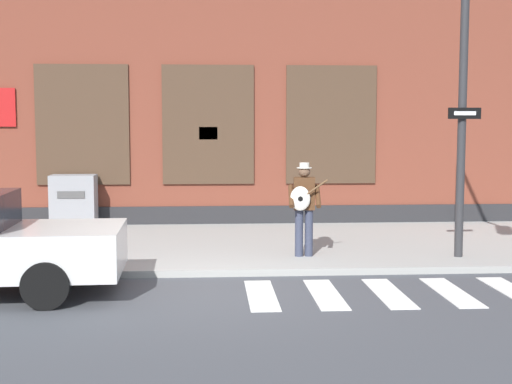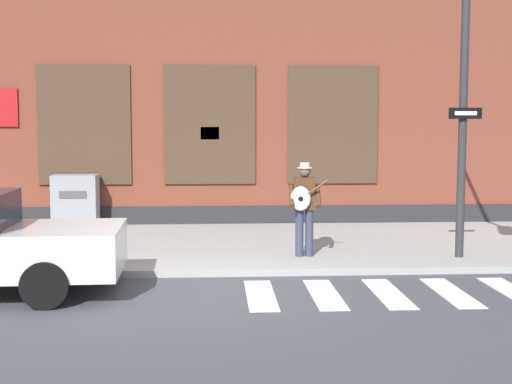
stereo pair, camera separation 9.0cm
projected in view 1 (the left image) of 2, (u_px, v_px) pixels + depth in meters
The scene contains 7 objects.
ground_plane at pixel (208, 293), 10.68m from camera, with size 160.00×160.00×0.00m, color #424449.
sidewalk at pixel (209, 245), 14.51m from camera, with size 28.00×5.50×0.12m.
building_backdrop at pixel (208, 78), 18.88m from camera, with size 28.00×4.06×7.48m.
crosswalk at pixel (420, 293), 10.70m from camera, with size 5.20×1.90×0.01m.
busker at pixel (304, 203), 12.92m from camera, with size 0.71×0.55×1.71m.
traffic_light at pixel (492, 48), 11.47m from camera, with size 0.60×3.19×5.23m.
utility_box at pixel (74, 201), 16.53m from camera, with size 1.03×0.62×1.23m.
Camera 1 is at (0.04, -10.50, 2.54)m, focal length 50.00 mm.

